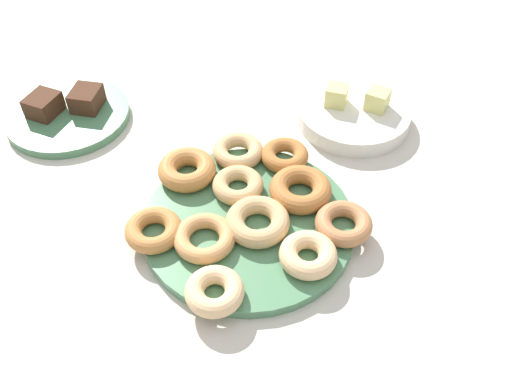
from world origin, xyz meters
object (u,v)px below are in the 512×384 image
object	(u,v)px
donut_7	(308,255)
donut_9	(238,185)
donut_1	(344,224)
donut_0	(238,151)
donut_5	(258,222)
fruit_bowl	(353,115)
donut_8	(154,230)
donut_6	(214,291)
donut_10	(285,155)
donut_4	(187,170)
brownie_near	(44,105)
donut_plate	(248,223)
cake_plate	(68,116)
brownie_far	(86,99)
donut_3	(204,238)
melon_chunk_right	(377,100)
melon_chunk_left	(337,95)
donut_2	(300,189)

from	to	relation	value
donut_7	donut_9	bearing A→B (deg)	148.31
donut_1	donut_7	world-z (taller)	donut_7
donut_1	donut_9	bearing A→B (deg)	175.21
donut_0	donut_5	bearing A→B (deg)	-56.25
donut_0	donut_1	world-z (taller)	same
fruit_bowl	donut_8	bearing A→B (deg)	-116.97
donut_6	donut_10	size ratio (longest dim) A/B	1.01
donut_4	brownie_near	world-z (taller)	brownie_near
donut_1	donut_9	xyz separation A→B (m)	(-0.17, 0.01, 0.00)
donut_7	donut_plate	bearing A→B (deg)	159.61
donut_6	cake_plate	bearing A→B (deg)	148.31
donut_1	donut_plate	bearing A→B (deg)	-165.60
brownie_far	donut_10	bearing A→B (deg)	-0.34
donut_8	cake_plate	size ratio (longest dim) A/B	0.37
donut_plate	cake_plate	bearing A→B (deg)	164.06
donut_9	donut_10	distance (m)	0.10
donut_3	donut_7	xyz separation A→B (m)	(0.14, 0.03, 0.00)
donut_plate	donut_8	xyz separation A→B (m)	(-0.11, -0.08, 0.02)
donut_3	cake_plate	size ratio (longest dim) A/B	0.40
donut_4	donut_9	distance (m)	0.09
donut_plate	brownie_far	size ratio (longest dim) A/B	5.66
donut_5	melon_chunk_right	xyz separation A→B (m)	(0.10, 0.32, 0.02)
donut_plate	donut_10	bearing A→B (deg)	87.53
donut_9	melon_chunk_left	size ratio (longest dim) A/B	2.19
donut_7	donut_9	size ratio (longest dim) A/B	1.02
donut_plate	donut_10	size ratio (longest dim) A/B	4.07
donut_5	melon_chunk_right	bearing A→B (deg)	73.61
donut_3	donut_9	world-z (taller)	donut_9
donut_8	fruit_bowl	world-z (taller)	donut_8
donut_8	melon_chunk_left	distance (m)	0.41
donut_8	melon_chunk_right	xyz separation A→B (m)	(0.23, 0.39, 0.02)
donut_plate	donut_0	bearing A→B (deg)	119.52
donut_plate	donut_5	distance (m)	0.03
brownie_near	melon_chunk_left	size ratio (longest dim) A/B	1.54
donut_6	donut_7	bearing A→B (deg)	47.04
donut_8	brownie_near	world-z (taller)	brownie_near
donut_7	melon_chunk_left	size ratio (longest dim) A/B	2.24
donut_7	melon_chunk_left	world-z (taller)	melon_chunk_left
donut_1	brownie_near	world-z (taller)	brownie_near
donut_6	donut_8	bearing A→B (deg)	153.73
donut_6	cake_plate	xyz separation A→B (m)	(-0.41, 0.25, -0.02)
donut_plate	donut_10	xyz separation A→B (m)	(0.01, 0.14, 0.02)
donut_8	melon_chunk_right	world-z (taller)	melon_chunk_right
donut_2	brownie_near	bearing A→B (deg)	177.17
donut_2	donut_0	bearing A→B (deg)	159.47
donut_plate	donut_5	bearing A→B (deg)	-26.90
donut_7	fruit_bowl	xyz separation A→B (m)	(-0.03, 0.34, -0.01)
donut_1	donut_5	bearing A→B (deg)	-159.23
donut_0	cake_plate	distance (m)	0.33
donut_10	cake_plate	distance (m)	0.41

